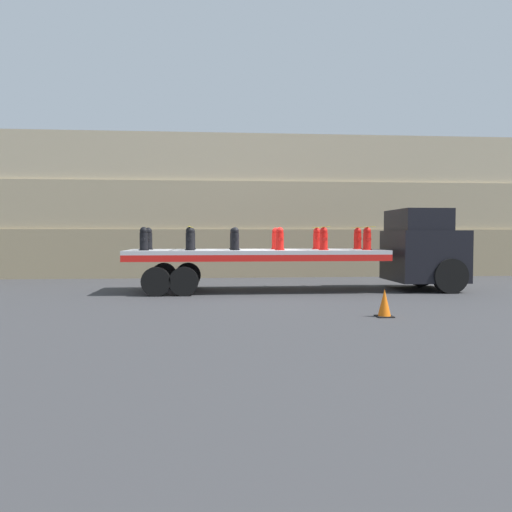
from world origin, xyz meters
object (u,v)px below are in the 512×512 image
fire_hydrant_red_far_4 (317,239)px  traffic_cone (384,303)px  fire_hydrant_black_far_2 (234,239)px  fire_hydrant_black_near_0 (144,239)px  fire_hydrant_black_near_2 (235,239)px  fire_hydrant_black_far_0 (148,239)px  fire_hydrant_black_near_1 (190,239)px  fire_hydrant_red_near_4 (324,239)px  flatbed_trailer (236,259)px  fire_hydrant_red_near_5 (367,239)px  fire_hydrant_red_near_3 (280,239)px  fire_hydrant_black_far_1 (191,239)px  fire_hydrant_red_far_3 (276,239)px  truck_cab (425,249)px  fire_hydrant_red_far_5 (358,239)px

fire_hydrant_red_far_4 → traffic_cone: bearing=-87.0°
fire_hydrant_black_far_2 → fire_hydrant_red_far_4: (2.83, 0.00, 0.00)m
fire_hydrant_black_near_0 → fire_hydrant_black_near_2: bearing=0.0°
traffic_cone → fire_hydrant_black_far_0: bearing=135.2°
fire_hydrant_black_near_1 → fire_hydrant_black_near_2: same height
fire_hydrant_black_far_0 → fire_hydrant_red_near_4: 5.76m
fire_hydrant_red_near_4 → flatbed_trailer: bearing=169.2°
flatbed_trailer → fire_hydrant_red_near_5: fire_hydrant_red_near_5 is taller
flatbed_trailer → fire_hydrant_black_near_0: bearing=-169.5°
fire_hydrant_black_near_0 → fire_hydrant_red_near_3: bearing=0.0°
fire_hydrant_black_far_2 → fire_hydrant_red_near_4: bearing=-20.6°
flatbed_trailer → fire_hydrant_red_near_3: size_ratio=11.34×
fire_hydrant_black_near_1 → fire_hydrant_red_near_3: size_ratio=1.00×
flatbed_trailer → fire_hydrant_black_near_1: fire_hydrant_black_near_1 is taller
fire_hydrant_black_near_2 → traffic_cone: 5.97m
fire_hydrant_black_far_2 → traffic_cone: 6.87m
fire_hydrant_black_far_1 → fire_hydrant_red_far_3: size_ratio=1.00×
flatbed_trailer → fire_hydrant_red_near_4: fire_hydrant_red_near_4 is taller
traffic_cone → fire_hydrant_black_far_2: bearing=117.9°
fire_hydrant_black_near_2 → fire_hydrant_red_far_4: size_ratio=1.00×
fire_hydrant_red_near_4 → fire_hydrant_red_near_5: bearing=0.0°
fire_hydrant_black_near_1 → fire_hydrant_black_far_2: bearing=37.0°
fire_hydrant_black_near_0 → traffic_cone: size_ratio=1.16×
flatbed_trailer → fire_hydrant_red_near_4: 2.91m
truck_cab → fire_hydrant_red_near_3: bearing=-173.9°
fire_hydrant_red_far_4 → fire_hydrant_red_far_5: same height
truck_cab → fire_hydrant_black_near_1: size_ratio=3.68×
fire_hydrant_black_far_2 → fire_hydrant_red_near_4: size_ratio=1.00×
flatbed_trailer → fire_hydrant_red_far_5: 4.29m
flatbed_trailer → fire_hydrant_black_far_2: bearing=94.0°
fire_hydrant_black_near_1 → fire_hydrant_red_near_5: same height
fire_hydrant_black_far_1 → fire_hydrant_black_near_2: size_ratio=1.00×
fire_hydrant_black_far_1 → fire_hydrant_black_near_2: (1.42, -1.07, 0.00)m
truck_cab → fire_hydrant_black_far_1: (-7.83, 0.53, 0.34)m
flatbed_trailer → fire_hydrant_black_far_1: 1.67m
fire_hydrant_black_near_1 → fire_hydrant_red_far_4: (4.25, 1.07, 0.00)m
truck_cab → fire_hydrant_red_near_4: (-3.58, -0.53, 0.34)m
traffic_cone → truck_cab: bearing=58.8°
fire_hydrant_black_near_0 → fire_hydrant_red_far_3: bearing=14.1°
flatbed_trailer → fire_hydrant_black_near_1: size_ratio=11.34×
fire_hydrant_red_near_3 → fire_hydrant_red_near_4: size_ratio=1.00×
fire_hydrant_black_near_0 → fire_hydrant_red_near_4: 5.66m
fire_hydrant_black_far_1 → traffic_cone: bearing=-52.5°
fire_hydrant_red_far_4 → fire_hydrant_red_far_3: bearing=180.0°
fire_hydrant_red_near_4 → traffic_cone: size_ratio=1.16×
fire_hydrant_black_near_0 → fire_hydrant_red_far_3: same height
fire_hydrant_black_far_0 → fire_hydrant_black_far_1: size_ratio=1.00×
fire_hydrant_red_far_5 → traffic_cone: size_ratio=1.16×
fire_hydrant_red_near_3 → fire_hydrant_black_far_2: bearing=143.0°
fire_hydrant_red_near_4 → fire_hydrant_red_near_5: (1.42, 0.00, 0.00)m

